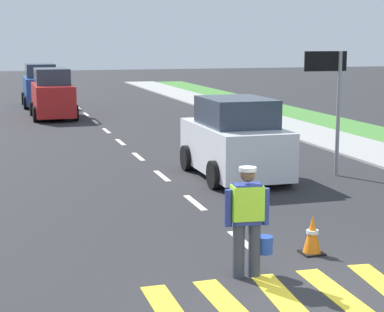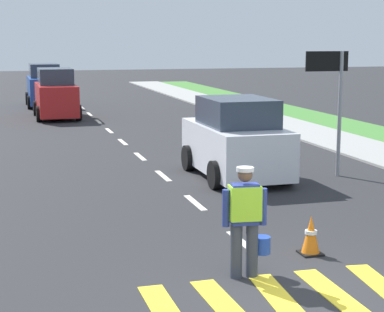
# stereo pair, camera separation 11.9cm
# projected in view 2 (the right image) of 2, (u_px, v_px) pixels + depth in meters

# --- Properties ---
(ground_plane) EXTENTS (96.00, 96.00, 0.00)m
(ground_plane) POSITION_uv_depth(u_px,v_px,m) (97.00, 121.00, 29.03)
(ground_plane) COLOR #28282B
(sidewalk_right) EXTENTS (2.40, 72.00, 0.14)m
(sidewalk_right) POSITION_uv_depth(u_px,v_px,m) (382.00, 155.00, 20.54)
(sidewalk_right) COLOR #9E9E99
(sidewalk_right) RESTS_ON ground
(crosswalk_stripes) EXTENTS (4.43, 1.93, 0.01)m
(crosswalk_stripes) POSITION_uv_depth(u_px,v_px,m) (306.00, 296.00, 9.26)
(crosswalk_stripes) COLOR yellow
(crosswalk_stripes) RESTS_ON ground
(lane_center_line) EXTENTS (0.14, 46.40, 0.01)m
(lane_center_line) POSITION_uv_depth(u_px,v_px,m) (86.00, 111.00, 33.01)
(lane_center_line) COLOR silver
(lane_center_line) RESTS_ON ground
(road_worker) EXTENTS (0.77, 0.36, 1.67)m
(road_worker) POSITION_uv_depth(u_px,v_px,m) (246.00, 216.00, 9.87)
(road_worker) COLOR #383D4C
(road_worker) RESTS_ON ground
(lane_direction_sign) EXTENTS (1.16, 0.11, 3.20)m
(lane_direction_sign) POSITION_uv_depth(u_px,v_px,m) (332.00, 83.00, 16.96)
(lane_direction_sign) COLOR gray
(lane_direction_sign) RESTS_ON ground
(traffic_cone_near) EXTENTS (0.36, 0.36, 0.66)m
(traffic_cone_near) POSITION_uv_depth(u_px,v_px,m) (311.00, 235.00, 11.03)
(traffic_cone_near) COLOR black
(traffic_cone_near) RESTS_ON ground
(car_oncoming_third) EXTENTS (1.92, 3.98, 2.22)m
(car_oncoming_third) POSITION_uv_depth(u_px,v_px,m) (45.00, 87.00, 35.15)
(car_oncoming_third) COLOR #1E4799
(car_oncoming_third) RESTS_ON ground
(car_oncoming_second) EXTENTS (1.91, 4.08, 2.21)m
(car_oncoming_second) POSITION_uv_depth(u_px,v_px,m) (56.00, 95.00, 29.99)
(car_oncoming_second) COLOR red
(car_oncoming_second) RESTS_ON ground
(car_outgoing_ahead) EXTENTS (2.06, 3.85, 2.04)m
(car_outgoing_ahead) POSITION_uv_depth(u_px,v_px,m) (236.00, 141.00, 17.08)
(car_outgoing_ahead) COLOR silver
(car_outgoing_ahead) RESTS_ON ground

